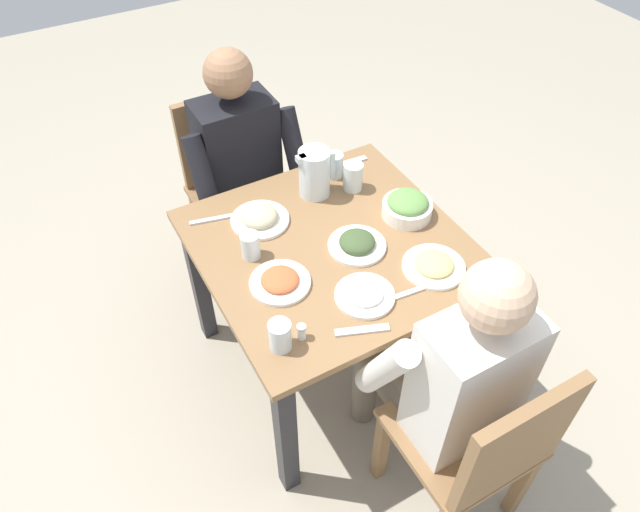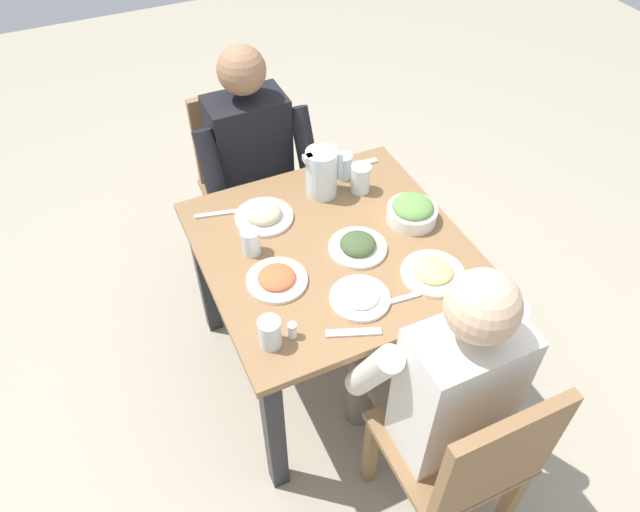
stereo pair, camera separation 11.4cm
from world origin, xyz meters
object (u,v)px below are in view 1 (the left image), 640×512
(chair_far, at_px, (232,179))
(salt_shaker, at_px, (302,332))
(salad_bowl, at_px, (408,207))
(diner_near, at_px, (447,369))
(plate_yoghurt, at_px, (365,294))
(water_glass_near_right, at_px, (335,165))
(plate_rice_curry, at_px, (280,281))
(dining_table, at_px, (331,267))
(plate_fries, at_px, (434,265))
(chair_near, at_px, (481,446))
(plate_beans, at_px, (260,218))
(water_glass_by_pitcher, at_px, (280,336))
(water_pitcher, at_px, (315,173))
(plate_dolmas, at_px, (357,243))
(diner_far, at_px, (248,178))
(water_glass_far_right, at_px, (353,177))
(water_glass_near_left, at_px, (250,246))

(chair_far, bearing_deg, salt_shaker, -101.09)
(salad_bowl, distance_m, salt_shaker, 0.67)
(diner_near, bearing_deg, plate_yoghurt, 108.13)
(water_glass_near_right, bearing_deg, salad_bowl, -71.41)
(chair_far, height_order, plate_rice_curry, chair_far)
(dining_table, relative_size, salad_bowl, 4.92)
(diner_near, relative_size, plate_fries, 5.41)
(chair_near, distance_m, plate_beans, 1.07)
(dining_table, height_order, water_glass_near_right, water_glass_near_right)
(diner_near, relative_size, water_glass_by_pitcher, 11.32)
(dining_table, height_order, plate_beans, plate_beans)
(diner_near, height_order, water_pitcher, diner_near)
(chair_near, xyz_separation_m, plate_dolmas, (-0.00, 0.73, 0.24))
(plate_dolmas, xyz_separation_m, plate_fries, (0.17, -0.21, -0.00))
(diner_far, bearing_deg, water_glass_by_pitcher, -107.75)
(plate_yoghurt, distance_m, water_glass_far_right, 0.56)
(plate_yoghurt, relative_size, water_glass_near_right, 1.97)
(dining_table, xyz_separation_m, chair_near, (0.07, -0.78, -0.11))
(diner_near, distance_m, water_glass_far_right, 0.84)
(water_pitcher, height_order, salt_shaker, water_pitcher)
(dining_table, relative_size, water_glass_near_left, 9.38)
(salad_bowl, xyz_separation_m, plate_dolmas, (-0.25, -0.05, -0.02))
(diner_near, distance_m, diner_far, 1.17)
(plate_fries, bearing_deg, water_glass_by_pitcher, -176.50)
(chair_near, relative_size, water_glass_by_pitcher, 8.43)
(plate_beans, bearing_deg, plate_rice_curry, -103.21)
(plate_fries, bearing_deg, plate_rice_curry, 158.79)
(water_glass_by_pitcher, bearing_deg, dining_table, 41.03)
(diner_near, height_order, water_glass_far_right, diner_near)
(diner_near, xyz_separation_m, plate_fries, (0.17, 0.31, 0.09))
(salad_bowl, bearing_deg, plate_yoghurt, -143.14)
(plate_fries, bearing_deg, water_pitcher, 105.87)
(salad_bowl, relative_size, water_glass_far_right, 1.65)
(chair_far, bearing_deg, chair_near, -84.84)
(dining_table, bearing_deg, plate_beans, 126.36)
(chair_near, distance_m, plate_dolmas, 0.77)
(plate_beans, bearing_deg, diner_near, -73.31)
(dining_table, relative_size, diner_near, 0.78)
(diner_far, xyz_separation_m, salt_shaker, (-0.21, -0.89, 0.10))
(dining_table, distance_m, plate_yoghurt, 0.30)
(dining_table, bearing_deg, chair_near, -84.64)
(dining_table, relative_size, plate_yoghurt, 4.61)
(salad_bowl, distance_m, water_glass_near_left, 0.60)
(diner_near, height_order, plate_fries, diner_near)
(water_glass_far_right, distance_m, salt_shaker, 0.74)
(chair_far, xyz_separation_m, salt_shaker, (-0.21, -1.09, 0.25))
(water_pitcher, distance_m, water_glass_far_right, 0.15)
(salt_shaker, bearing_deg, chair_near, -53.25)
(plate_dolmas, relative_size, plate_beans, 0.95)
(dining_table, height_order, plate_dolmas, plate_dolmas)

